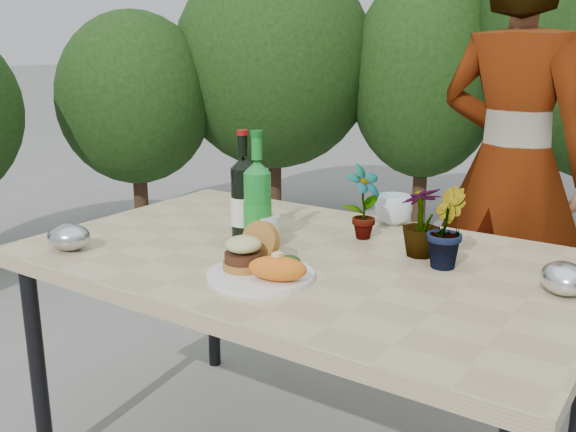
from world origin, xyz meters
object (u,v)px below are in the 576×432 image
Objects in this scene: patio_table at (303,272)px; person at (512,168)px; dinner_plate at (261,275)px; wine_bottle at (244,199)px.

person reaches higher than patio_table.
dinner_plate reaches higher than patio_table.
dinner_plate is at bearing -85.55° from patio_table.
dinner_plate is at bearing 88.67° from person.
person is at bearing 74.65° from patio_table.
person is (0.53, 1.03, -0.01)m from wine_bottle.
dinner_plate is 0.38m from wine_bottle.
patio_table is 0.24m from dinner_plate.
patio_table is 5.71× the size of dinner_plate.
wine_bottle is at bearing 173.95° from patio_table.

